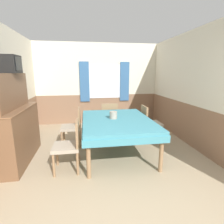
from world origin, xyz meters
TOP-DOWN VIEW (x-y plane):
  - wall_back at (0.01, 4.51)m, footprint 4.32×0.10m
  - wall_left at (-1.99, 2.25)m, footprint 0.05×4.89m
  - wall_right at (1.99, 2.25)m, footprint 0.05×4.89m
  - dining_table at (0.20, 2.11)m, footprint 1.41×1.89m
  - chair_right_far at (1.11, 2.66)m, footprint 0.44×0.44m
  - chair_left_far at (-0.71, 2.66)m, footprint 0.44×0.44m
  - chair_head_window at (0.20, 3.26)m, footprint 0.44×0.44m
  - chair_left_near at (-0.71, 1.56)m, footprint 0.44×0.44m
  - sideboard at (-1.73, 2.05)m, footprint 0.46×1.46m
  - tv at (-1.73, 2.17)m, footprint 0.29×0.38m
  - vase at (0.13, 2.15)m, footprint 0.16×0.16m

SIDE VIEW (x-z plane):
  - chair_right_far at x=1.11m, z-range 0.04..0.93m
  - chair_left_far at x=-0.71m, z-range 0.04..0.93m
  - chair_head_window at x=0.20m, z-range 0.04..0.93m
  - chair_left_near at x=-0.71m, z-range 0.04..0.93m
  - dining_table at x=0.20m, z-range 0.27..1.01m
  - sideboard at x=-1.73m, z-range -0.12..1.54m
  - vase at x=0.13m, z-range 0.74..0.89m
  - wall_left at x=-1.99m, z-range 0.00..2.60m
  - wall_right at x=1.99m, z-range 0.00..2.60m
  - wall_back at x=0.01m, z-range 0.00..2.60m
  - tv at x=-1.73m, z-range 1.66..1.97m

